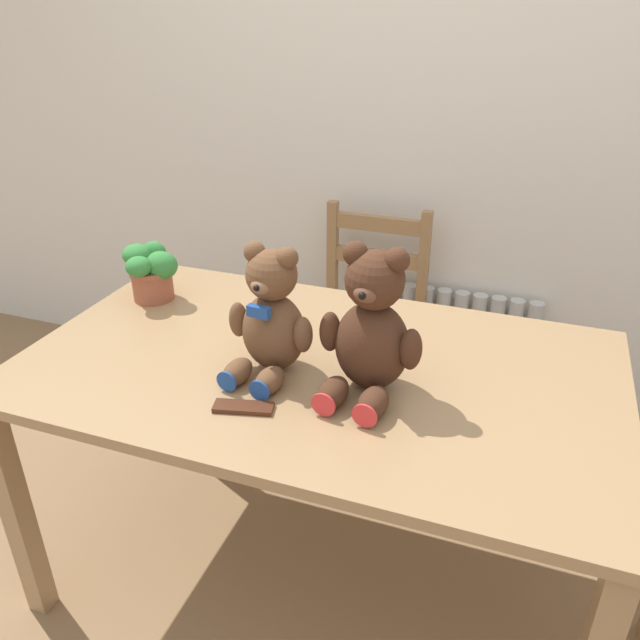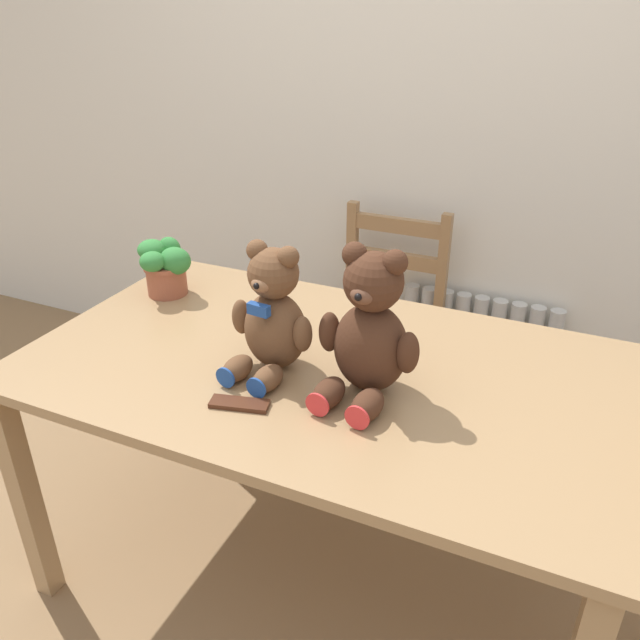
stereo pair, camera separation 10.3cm
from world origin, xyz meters
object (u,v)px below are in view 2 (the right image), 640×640
object	(u,v)px
teddy_bear_right	(369,333)
potted_plant	(165,266)
teddy_bear_left	(272,317)
wooden_chair_behind	(382,328)
chocolate_bar	(239,404)

from	to	relation	value
teddy_bear_right	potted_plant	world-z (taller)	teddy_bear_right
teddy_bear_left	potted_plant	world-z (taller)	teddy_bear_left
wooden_chair_behind	potted_plant	xyz separation A→B (m)	(-0.53, -0.65, 0.43)
wooden_chair_behind	chocolate_bar	world-z (taller)	wooden_chair_behind
teddy_bear_right	chocolate_bar	size ratio (longest dim) A/B	2.64
wooden_chair_behind	teddy_bear_right	world-z (taller)	teddy_bear_right
wooden_chair_behind	potted_plant	size ratio (longest dim) A/B	4.96
potted_plant	teddy_bear_right	bearing A→B (deg)	-18.16
teddy_bear_left	chocolate_bar	size ratio (longest dim) A/B	2.41
teddy_bear_right	potted_plant	xyz separation A→B (m)	(-0.79, 0.26, -0.06)
wooden_chair_behind	teddy_bear_left	size ratio (longest dim) A/B	2.68
teddy_bear_left	teddy_bear_right	world-z (taller)	teddy_bear_right
wooden_chair_behind	teddy_bear_right	distance (m)	1.07
potted_plant	chocolate_bar	distance (m)	0.71
teddy_bear_left	chocolate_bar	bearing A→B (deg)	98.50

